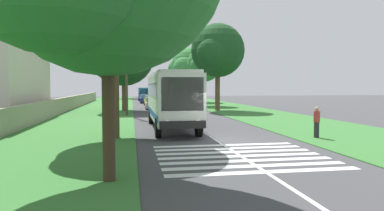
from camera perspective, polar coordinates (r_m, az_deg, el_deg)
ground at (r=18.55m, az=4.10°, el=-5.72°), size 160.00×160.00×0.00m
grass_verge_left at (r=33.13m, az=-16.31°, el=-1.87°), size 120.00×8.00×0.04m
grass_verge_right at (r=35.24m, az=11.24°, el=-1.51°), size 120.00×8.00×0.04m
centre_line at (r=33.20m, az=-2.10°, el=-1.76°), size 110.00×0.16×0.01m
coach_bus at (r=23.62m, az=-3.44°, el=1.43°), size 11.16×2.62×3.73m
zebra_crossing at (r=14.73m, az=7.88°, el=-8.07°), size 5.85×6.80×0.01m
trailing_car_0 at (r=43.93m, az=-6.35°, el=0.30°), size 4.30×1.78×1.43m
trailing_car_1 at (r=52.86m, az=-6.73°, el=0.78°), size 4.30×1.78×1.43m
trailing_car_2 at (r=59.63m, az=-7.52°, el=1.05°), size 4.30×1.78×1.43m
trailing_minibus_0 at (r=69.15m, az=-7.77°, el=2.07°), size 6.00×2.14×2.53m
roadside_tree_left_0 at (r=40.79m, az=-11.29°, el=7.65°), size 8.67×6.97×9.71m
roadside_tree_left_1 at (r=20.03m, az=-13.28°, el=15.34°), size 7.89×6.78×10.65m
roadside_tree_left_2 at (r=81.86m, az=-10.75°, el=5.74°), size 6.46×5.60×9.49m
roadside_tree_right_0 at (r=61.77m, az=-0.41°, el=6.00°), size 8.33×6.99×9.53m
roadside_tree_right_1 at (r=50.28m, az=1.84°, el=6.46°), size 5.93×4.93×8.32m
roadside_tree_right_2 at (r=80.53m, az=-2.22°, el=5.75°), size 5.83×4.95×9.06m
roadside_tree_right_3 at (r=41.02m, az=3.95°, el=8.61°), size 7.17×6.15×9.95m
utility_pole at (r=34.41m, az=-10.53°, el=6.01°), size 0.24×1.40×8.81m
roadside_wall at (r=38.53m, az=-20.50°, el=-0.06°), size 70.00×0.40×1.56m
pedestrian at (r=20.49m, az=19.46°, el=-2.49°), size 0.34×0.34×1.69m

